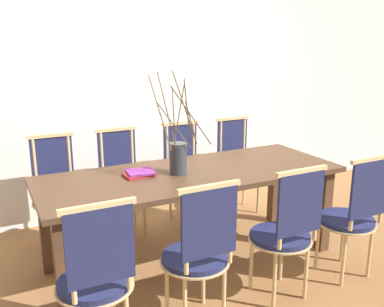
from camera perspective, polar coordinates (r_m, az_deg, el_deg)
ground_plane at (r=3.66m, az=0.00°, el=-13.93°), size 16.00×16.00×0.00m
wall_rear at (r=4.41m, az=-7.82°, el=12.62°), size 12.00×0.06×3.20m
dining_table at (r=3.39m, az=0.00°, el=-4.11°), size 2.39×0.90×0.76m
chair_near_leftend at (r=2.49m, az=-12.62°, el=-15.62°), size 0.44×0.44×0.99m
chair_near_left at (r=2.68m, az=0.92°, el=-12.85°), size 0.44×0.44×0.99m
chair_near_center at (r=3.01m, az=12.36°, el=-9.91°), size 0.44×0.44×0.99m
chair_near_right at (r=3.42m, az=20.61°, el=-7.50°), size 0.44×0.44×0.99m
chair_far_leftend at (r=3.87m, az=-17.57°, el=-4.59°), size 0.44×0.44×0.99m
chair_far_left at (r=4.00m, az=-9.29°, el=-3.48°), size 0.44×0.44×0.99m
chair_far_center at (r=4.22m, az=-0.82°, el=-2.26°), size 0.44×0.44×0.99m
chair_far_right at (r=4.51m, az=6.17°, el=-1.21°), size 0.44×0.44×0.99m
vase_centerpiece at (r=3.28m, az=-1.85°, el=-0.32°), size 0.39×0.35×0.80m
book_stack at (r=3.29m, az=-7.00°, el=-2.66°), size 0.24×0.20×0.04m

